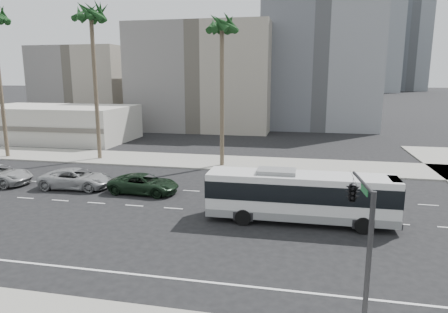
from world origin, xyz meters
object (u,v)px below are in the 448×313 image
(car_b, at_px, (76,179))
(traffic_signal, at_px, (354,195))
(palm_mid, at_px, (91,18))
(city_bus, at_px, (300,195))
(car_a, at_px, (144,184))
(palm_near, at_px, (222,29))

(car_b, bearing_deg, traffic_signal, -126.40)
(palm_mid, bearing_deg, car_b, -70.09)
(car_b, height_order, traffic_signal, traffic_signal)
(city_bus, xyz_separation_m, palm_mid, (-22.52, 15.37, 13.51))
(city_bus, bearing_deg, car_a, 161.57)
(car_a, height_order, traffic_signal, traffic_signal)
(city_bus, distance_m, palm_mid, 30.43)
(palm_near, height_order, palm_mid, palm_mid)
(traffic_signal, distance_m, palm_mid, 36.34)
(traffic_signal, xyz_separation_m, palm_near, (-10.39, 23.85, 9.16))
(car_a, relative_size, traffic_signal, 1.00)
(car_b, height_order, palm_near, palm_near)
(car_b, relative_size, traffic_signal, 1.07)
(car_a, bearing_deg, city_bus, -105.09)
(palm_mid, bearing_deg, palm_near, -2.45)
(city_bus, bearing_deg, car_b, 166.68)
(traffic_signal, relative_size, palm_near, 0.37)
(car_a, bearing_deg, traffic_signal, -129.24)
(car_b, relative_size, palm_near, 0.39)
(palm_near, bearing_deg, palm_mid, 177.55)
(traffic_signal, bearing_deg, palm_mid, 129.47)
(car_a, xyz_separation_m, car_b, (-6.13, 0.21, 0.05))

